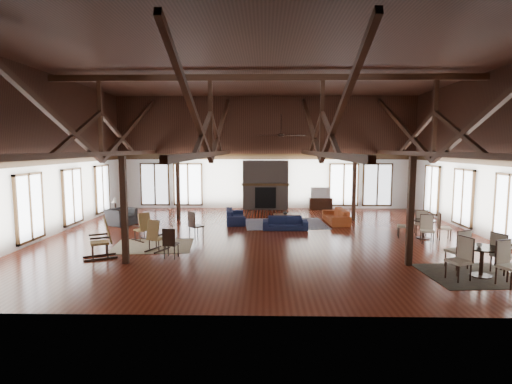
{
  "coord_description": "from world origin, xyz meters",
  "views": [
    {
      "loc": [
        -0.05,
        -14.51,
        3.29
      ],
      "look_at": [
        -0.38,
        1.0,
        1.55
      ],
      "focal_mm": 28.0,
      "sensor_mm": 36.0,
      "label": 1
    }
  ],
  "objects_px": {
    "coffee_table": "(287,215)",
    "armchair": "(121,217)",
    "sofa_navy_front": "(285,223)",
    "cafe_table_far": "(424,226)",
    "tv_console": "(321,203)",
    "sofa_navy_left": "(235,216)",
    "sofa_orange": "(336,216)",
    "cafe_table_near": "(482,256)"
  },
  "relations": [
    {
      "from": "coffee_table",
      "to": "armchair",
      "type": "bearing_deg",
      "value": 170.4
    },
    {
      "from": "sofa_navy_front",
      "to": "cafe_table_far",
      "type": "relative_size",
      "value": 0.96
    },
    {
      "from": "armchair",
      "to": "sofa_navy_front",
      "type": "bearing_deg",
      "value": -69.41
    },
    {
      "from": "cafe_table_far",
      "to": "tv_console",
      "type": "relative_size",
      "value": 1.56
    },
    {
      "from": "sofa_navy_left",
      "to": "coffee_table",
      "type": "distance_m",
      "value": 2.27
    },
    {
      "from": "cafe_table_far",
      "to": "tv_console",
      "type": "xyz_separation_m",
      "value": [
        -2.75,
        6.95,
        -0.18
      ]
    },
    {
      "from": "tv_console",
      "to": "sofa_orange",
      "type": "bearing_deg",
      "value": -88.17
    },
    {
      "from": "coffee_table",
      "to": "cafe_table_near",
      "type": "relative_size",
      "value": 0.57
    },
    {
      "from": "sofa_navy_front",
      "to": "sofa_navy_left",
      "type": "xyz_separation_m",
      "value": [
        -2.12,
        1.49,
        0.03
      ]
    },
    {
      "from": "sofa_navy_front",
      "to": "sofa_orange",
      "type": "relative_size",
      "value": 0.87
    },
    {
      "from": "cafe_table_near",
      "to": "tv_console",
      "type": "height_order",
      "value": "cafe_table_near"
    },
    {
      "from": "sofa_navy_left",
      "to": "coffee_table",
      "type": "xyz_separation_m",
      "value": [
        2.25,
        -0.24,
        0.07
      ]
    },
    {
      "from": "coffee_table",
      "to": "cafe_table_far",
      "type": "height_order",
      "value": "cafe_table_far"
    },
    {
      "from": "coffee_table",
      "to": "cafe_table_far",
      "type": "bearing_deg",
      "value": -42.77
    },
    {
      "from": "tv_console",
      "to": "cafe_table_near",
      "type": "bearing_deg",
      "value": -77.29
    },
    {
      "from": "sofa_orange",
      "to": "coffee_table",
      "type": "distance_m",
      "value": 2.18
    },
    {
      "from": "armchair",
      "to": "tv_console",
      "type": "distance_m",
      "value": 10.23
    },
    {
      "from": "coffee_table",
      "to": "cafe_table_near",
      "type": "height_order",
      "value": "cafe_table_near"
    },
    {
      "from": "sofa_navy_front",
      "to": "sofa_navy_left",
      "type": "distance_m",
      "value": 2.59
    },
    {
      "from": "sofa_navy_left",
      "to": "cafe_table_far",
      "type": "xyz_separation_m",
      "value": [
        7.04,
        -2.99,
        0.19
      ]
    },
    {
      "from": "cafe_table_far",
      "to": "tv_console",
      "type": "distance_m",
      "value": 7.47
    },
    {
      "from": "sofa_navy_front",
      "to": "cafe_table_far",
      "type": "bearing_deg",
      "value": -16.66
    },
    {
      "from": "coffee_table",
      "to": "cafe_table_far",
      "type": "relative_size",
      "value": 0.63
    },
    {
      "from": "sofa_navy_front",
      "to": "tv_console",
      "type": "bearing_deg",
      "value": 68.5
    },
    {
      "from": "sofa_orange",
      "to": "tv_console",
      "type": "distance_m",
      "value": 3.95
    },
    {
      "from": "sofa_orange",
      "to": "tv_console",
      "type": "height_order",
      "value": "sofa_orange"
    },
    {
      "from": "coffee_table",
      "to": "sofa_navy_front",
      "type": "bearing_deg",
      "value": -109.07
    },
    {
      "from": "sofa_navy_left",
      "to": "sofa_orange",
      "type": "height_order",
      "value": "sofa_orange"
    },
    {
      "from": "sofa_navy_left",
      "to": "tv_console",
      "type": "distance_m",
      "value": 5.84
    },
    {
      "from": "coffee_table",
      "to": "tv_console",
      "type": "distance_m",
      "value": 4.66
    },
    {
      "from": "tv_console",
      "to": "coffee_table",
      "type": "bearing_deg",
      "value": -115.97
    },
    {
      "from": "sofa_navy_front",
      "to": "armchair",
      "type": "distance_m",
      "value": 7.01
    },
    {
      "from": "sofa_navy_front",
      "to": "sofa_orange",
      "type": "distance_m",
      "value": 2.75
    },
    {
      "from": "armchair",
      "to": "cafe_table_far",
      "type": "xyz_separation_m",
      "value": [
        11.89,
        -2.35,
        0.13
      ]
    },
    {
      "from": "sofa_orange",
      "to": "cafe_table_near",
      "type": "bearing_deg",
      "value": 15.06
    },
    {
      "from": "tv_console",
      "to": "cafe_table_far",
      "type": "bearing_deg",
      "value": -68.39
    },
    {
      "from": "sofa_navy_left",
      "to": "cafe_table_far",
      "type": "distance_m",
      "value": 7.66
    },
    {
      "from": "cafe_table_near",
      "to": "tv_console",
      "type": "bearing_deg",
      "value": 102.71
    },
    {
      "from": "armchair",
      "to": "cafe_table_far",
      "type": "bearing_deg",
      "value": -73.64
    },
    {
      "from": "sofa_navy_front",
      "to": "cafe_table_far",
      "type": "xyz_separation_m",
      "value": [
        4.93,
        -1.5,
        0.22
      ]
    },
    {
      "from": "armchair",
      "to": "tv_console",
      "type": "relative_size",
      "value": 0.89
    },
    {
      "from": "sofa_navy_front",
      "to": "sofa_orange",
      "type": "xyz_separation_m",
      "value": [
        2.3,
        1.5,
        0.04
      ]
    }
  ]
}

